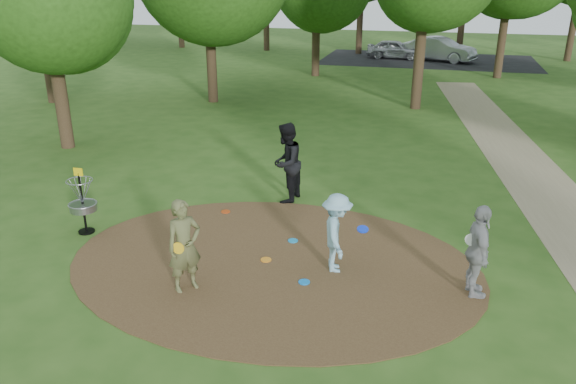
# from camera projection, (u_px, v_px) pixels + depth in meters

# --- Properties ---
(ground) EXTENTS (100.00, 100.00, 0.00)m
(ground) POSITION_uv_depth(u_px,v_px,m) (273.00, 263.00, 11.38)
(ground) COLOR #2D5119
(ground) RESTS_ON ground
(dirt_clearing) EXTENTS (8.40, 8.40, 0.02)m
(dirt_clearing) POSITION_uv_depth(u_px,v_px,m) (273.00, 263.00, 11.38)
(dirt_clearing) COLOR #47301C
(dirt_clearing) RESTS_ON ground
(parking_lot) EXTENTS (14.00, 8.00, 0.01)m
(parking_lot) POSITION_uv_depth(u_px,v_px,m) (428.00, 60.00, 37.86)
(parking_lot) COLOR black
(parking_lot) RESTS_ON ground
(player_observer_with_disc) EXTENTS (0.75, 0.77, 1.78)m
(player_observer_with_disc) POSITION_uv_depth(u_px,v_px,m) (184.00, 246.00, 10.14)
(player_observer_with_disc) COLOR brown
(player_observer_with_disc) RESTS_ON ground
(player_throwing_with_disc) EXTENTS (1.05, 1.16, 1.60)m
(player_throwing_with_disc) POSITION_uv_depth(u_px,v_px,m) (337.00, 233.00, 10.84)
(player_throwing_with_disc) COLOR #8DBFD3
(player_throwing_with_disc) RESTS_ON ground
(player_walking_with_disc) EXTENTS (0.88, 1.08, 2.05)m
(player_walking_with_disc) POSITION_uv_depth(u_px,v_px,m) (286.00, 163.00, 14.15)
(player_walking_with_disc) COLOR black
(player_walking_with_disc) RESTS_ON ground
(player_waiting_with_disc) EXTENTS (0.62, 1.10, 1.76)m
(player_waiting_with_disc) POSITION_uv_depth(u_px,v_px,m) (478.00, 252.00, 9.95)
(player_waiting_with_disc) COLOR #9A9A9D
(player_waiting_with_disc) RESTS_ON ground
(disc_ground_cyan) EXTENTS (0.22, 0.22, 0.02)m
(disc_ground_cyan) POSITION_uv_depth(u_px,v_px,m) (293.00, 241.00, 12.27)
(disc_ground_cyan) COLOR #1A8FD0
(disc_ground_cyan) RESTS_ON dirt_clearing
(disc_ground_blue) EXTENTS (0.22, 0.22, 0.02)m
(disc_ground_blue) POSITION_uv_depth(u_px,v_px,m) (304.00, 282.00, 10.63)
(disc_ground_blue) COLOR #0D7BDF
(disc_ground_blue) RESTS_ON dirt_clearing
(disc_ground_red) EXTENTS (0.22, 0.22, 0.02)m
(disc_ground_red) POSITION_uv_depth(u_px,v_px,m) (226.00, 212.00, 13.77)
(disc_ground_red) COLOR #BF3E13
(disc_ground_red) RESTS_ON dirt_clearing
(car_left) EXTENTS (3.82, 1.77, 1.27)m
(car_left) POSITION_uv_depth(u_px,v_px,m) (395.00, 49.00, 38.21)
(car_left) COLOR #929498
(car_left) RESTS_ON ground
(car_right) EXTENTS (4.99, 3.23, 1.55)m
(car_right) POSITION_uv_depth(u_px,v_px,m) (439.00, 49.00, 37.11)
(car_right) COLOR #94989B
(car_right) RESTS_ON ground
(disc_ground_orange) EXTENTS (0.22, 0.22, 0.02)m
(disc_ground_orange) POSITION_uv_depth(u_px,v_px,m) (266.00, 260.00, 11.46)
(disc_ground_orange) COLOR orange
(disc_ground_orange) RESTS_ON dirt_clearing
(disc_golf_basket) EXTENTS (0.63, 0.63, 1.54)m
(disc_golf_basket) POSITION_uv_depth(u_px,v_px,m) (82.00, 196.00, 12.42)
(disc_golf_basket) COLOR black
(disc_golf_basket) RESTS_ON ground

